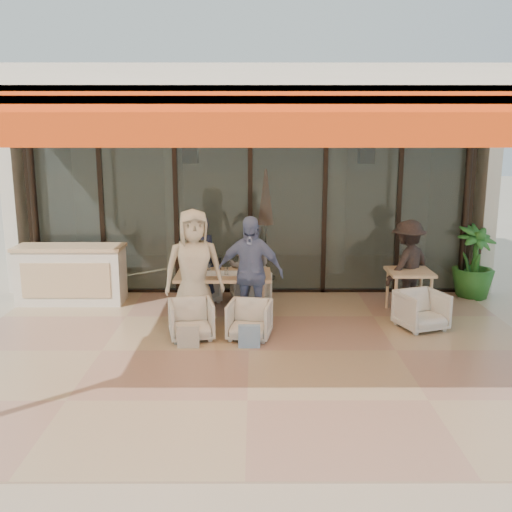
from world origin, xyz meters
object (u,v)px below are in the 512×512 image
at_px(dining_table, 223,277).
at_px(standing_woman, 408,265).
at_px(chair_near_right, 249,318).
at_px(potted_palm, 474,262).
at_px(side_table, 409,277).
at_px(chair_far_left, 203,286).
at_px(host_counter, 71,274).
at_px(diner_periwinkle, 250,273).
at_px(diner_cream, 194,270).
at_px(diner_grey, 250,267).
at_px(chair_far_right, 250,283).
at_px(chair_near_left, 191,318).
at_px(diner_navy, 200,264).
at_px(side_chair, 421,309).

height_order(dining_table, standing_woman, standing_woman).
height_order(chair_near_right, potted_palm, potted_palm).
bearing_deg(side_table, chair_far_left, 167.71).
distance_m(host_counter, diner_periwinkle, 3.38).
xyz_separation_m(dining_table, chair_near_right, (0.43, -0.96, -0.38)).
xyz_separation_m(dining_table, standing_woman, (3.06, 0.47, 0.08)).
bearing_deg(diner_cream, diner_periwinkle, -12.70).
bearing_deg(diner_grey, diner_periwinkle, 96.54).
relative_size(chair_far_right, side_table, 0.90).
bearing_deg(chair_far_right, chair_near_left, 56.41).
height_order(diner_navy, diner_periwinkle, diner_periwinkle).
bearing_deg(chair_far_left, chair_near_right, 98.09).
relative_size(host_counter, diner_grey, 1.25).
xyz_separation_m(diner_navy, side_table, (3.43, -0.25, -0.17)).
xyz_separation_m(host_counter, diner_periwinkle, (3.11, -1.27, 0.33)).
bearing_deg(diner_periwinkle, diner_cream, -170.55).
bearing_deg(chair_far_right, side_chair, 140.26).
xyz_separation_m(diner_grey, potted_palm, (4.03, 0.77, -0.08)).
xyz_separation_m(side_chair, potted_palm, (1.43, 1.77, 0.34)).
relative_size(diner_cream, side_table, 2.46).
distance_m(chair_far_right, side_chair, 3.00).
distance_m(chair_far_left, diner_grey, 1.07).
bearing_deg(chair_far_left, side_table, 151.95).
height_order(host_counter, diner_navy, diner_navy).
relative_size(chair_near_left, chair_near_right, 1.03).
bearing_deg(diner_periwinkle, host_counter, 167.29).
height_order(dining_table, side_table, dining_table).
bearing_deg(host_counter, diner_grey, -6.74).
xyz_separation_m(diner_cream, side_chair, (3.43, -0.10, -0.59)).
distance_m(chair_far_right, chair_near_right, 1.90).
xyz_separation_m(diner_cream, diner_periwinkle, (0.84, 0.00, -0.05)).
bearing_deg(diner_cream, host_counter, 138.15).
bearing_deg(host_counter, diner_navy, -9.19).
distance_m(chair_near_right, side_table, 2.86).
height_order(side_chair, standing_woman, standing_woman).
xyz_separation_m(standing_woman, potted_palm, (1.39, 0.75, -0.10)).
relative_size(chair_far_left, potted_palm, 0.44).
xyz_separation_m(chair_far_right, standing_woman, (2.63, -0.48, 0.43)).
height_order(chair_far_right, chair_near_right, chair_far_right).
distance_m(diner_grey, side_table, 2.61).
bearing_deg(diner_grey, chair_near_left, 65.57).
distance_m(chair_far_left, chair_near_right, 2.08).
bearing_deg(diner_grey, diner_cream, 53.51).
relative_size(host_counter, side_chair, 2.82).
relative_size(host_counter, standing_woman, 1.21).
height_order(chair_near_left, potted_palm, potted_palm).
bearing_deg(standing_woman, diner_cream, -24.65).
relative_size(chair_far_left, chair_near_right, 0.96).
relative_size(diner_navy, diner_cream, 0.88).
bearing_deg(diner_cream, side_chair, -14.34).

